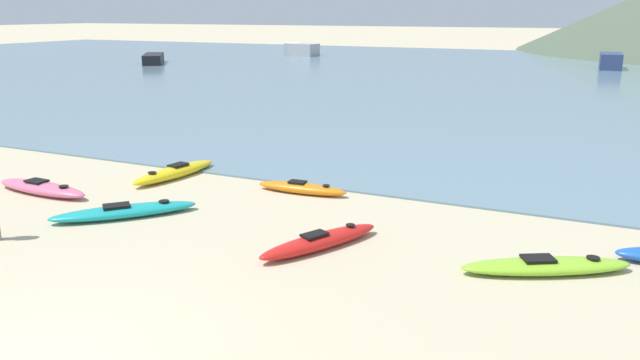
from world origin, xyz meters
TOP-DOWN VIEW (x-y plane):
  - bay_water at (0.00, 45.50)m, footprint 160.00×70.00m
  - kayak_on_sand_1 at (1.77, 6.20)m, footprint 1.92×3.14m
  - kayak_on_sand_2 at (-3.61, 6.03)m, footprint 3.01×3.14m
  - kayak_on_sand_3 at (-4.89, 9.69)m, footprint 1.12×3.39m
  - kayak_on_sand_4 at (6.38, 6.92)m, footprint 3.37×2.31m
  - kayak_on_sand_5 at (-0.53, 9.84)m, footprint 2.74×0.72m
  - kayak_on_sand_6 at (-7.19, 6.64)m, footprint 3.40×0.89m
  - moored_boat_0 at (6.60, 56.39)m, footprint 1.99×4.78m
  - moored_boat_1 at (-27.41, 60.29)m, footprint 3.12×3.80m
  - moored_boat_2 at (-25.69, 59.56)m, footprint 3.69×2.53m
  - moored_boat_3 at (-33.90, 43.59)m, footprint 4.82×5.77m

SIDE VIEW (x-z plane):
  - bay_water at x=0.00m, z-range 0.00..0.06m
  - kayak_on_sand_4 at x=6.38m, z-range -0.02..0.31m
  - kayak_on_sand_5 at x=-0.53m, z-range -0.02..0.32m
  - kayak_on_sand_2 at x=-3.61m, z-range -0.02..0.33m
  - kayak_on_sand_6 at x=-7.19m, z-range -0.02..0.36m
  - kayak_on_sand_1 at x=1.77m, z-range -0.02..0.36m
  - kayak_on_sand_3 at x=-4.89m, z-range -0.02..0.38m
  - moored_boat_3 at x=-33.90m, z-range 0.06..0.97m
  - moored_boat_2 at x=-25.69m, z-range 0.06..1.42m
  - moored_boat_0 at x=6.60m, z-range 0.06..1.42m
  - moored_boat_1 at x=-27.41m, z-range 0.06..1.45m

